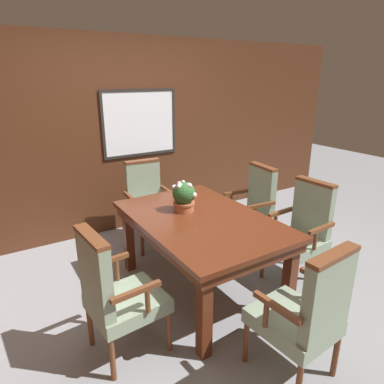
% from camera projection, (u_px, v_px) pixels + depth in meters
% --- Properties ---
extents(ground_plane, '(14.00, 14.00, 0.00)m').
position_uv_depth(ground_plane, '(206.00, 291.00, 3.31)').
color(ground_plane, gray).
extents(wall_back, '(7.20, 0.08, 2.45)m').
position_uv_depth(wall_back, '(127.00, 137.00, 4.40)').
color(wall_back, '#4C2816').
rests_on(wall_back, ground_plane).
extents(dining_table, '(1.07, 1.62, 0.76)m').
position_uv_depth(dining_table, '(201.00, 227.00, 3.12)').
color(dining_table, '#562614').
rests_on(dining_table, ground_plane).
extents(chair_head_far, '(0.54, 0.55, 1.01)m').
position_uv_depth(chair_head_far, '(147.00, 202.00, 4.14)').
color(chair_head_far, brown).
rests_on(chair_head_far, ground_plane).
extents(chair_left_near, '(0.55, 0.54, 1.01)m').
position_uv_depth(chair_left_near, '(115.00, 292.00, 2.41)').
color(chair_left_near, brown).
rests_on(chair_left_near, ground_plane).
extents(chair_right_far, '(0.56, 0.55, 1.01)m').
position_uv_depth(chair_right_far, '(251.00, 208.00, 3.96)').
color(chair_right_far, brown).
rests_on(chair_right_far, ground_plane).
extents(chair_right_near, '(0.54, 0.53, 1.01)m').
position_uv_depth(chair_right_near, '(302.00, 230.00, 3.38)').
color(chair_right_near, brown).
rests_on(chair_right_near, ground_plane).
extents(chair_head_near, '(0.54, 0.55, 1.01)m').
position_uv_depth(chair_head_near, '(305.00, 312.00, 2.21)').
color(chair_head_near, brown).
rests_on(chair_head_near, ground_plane).
extents(potted_plant, '(0.23, 0.22, 0.29)m').
position_uv_depth(potted_plant, '(184.00, 196.00, 3.20)').
color(potted_plant, '#B2603D').
rests_on(potted_plant, dining_table).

